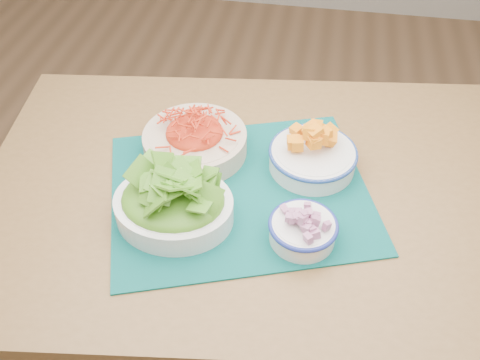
% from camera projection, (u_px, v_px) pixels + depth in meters
% --- Properties ---
extents(ground, '(4.00, 4.00, 0.00)m').
position_uv_depth(ground, '(177.00, 257.00, 1.89)').
color(ground, '#9F734C').
rests_on(ground, ground).
extents(table, '(1.24, 0.91, 0.75)m').
position_uv_depth(table, '(261.00, 219.00, 1.16)').
color(table, brown).
rests_on(table, ground).
extents(placemat, '(0.61, 0.56, 0.00)m').
position_uv_depth(placemat, '(240.00, 191.00, 1.07)').
color(placemat, '#023533').
rests_on(placemat, table).
extents(carrot_bowl, '(0.25, 0.25, 0.09)m').
position_uv_depth(carrot_bowl, '(195.00, 137.00, 1.12)').
color(carrot_bowl, '#C7B194').
rests_on(carrot_bowl, placemat).
extents(squash_bowl, '(0.21, 0.21, 0.09)m').
position_uv_depth(squash_bowl, '(313.00, 151.00, 1.09)').
color(squash_bowl, silver).
rests_on(squash_bowl, placemat).
extents(lettuce_bowl, '(0.23, 0.20, 0.11)m').
position_uv_depth(lettuce_bowl, '(173.00, 199.00, 0.98)').
color(lettuce_bowl, white).
rests_on(lettuce_bowl, placemat).
extents(onion_bowl, '(0.16, 0.16, 0.07)m').
position_uv_depth(onion_bowl, '(303.00, 227.00, 0.96)').
color(onion_bowl, silver).
rests_on(onion_bowl, placemat).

